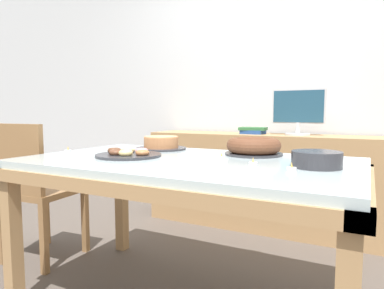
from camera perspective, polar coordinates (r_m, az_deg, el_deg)
name	(u,v)px	position (r m, az deg, el deg)	size (l,w,h in m)	color
wall_back	(273,81)	(3.31, 13.37, 10.26)	(8.00, 0.10, 2.60)	silver
dining_table	(187,176)	(1.74, -0.87, -5.32)	(1.68, 0.99, 0.78)	silver
chair	(34,186)	(2.53, -24.79, -6.25)	(0.45, 0.45, 0.94)	olive
sideboard	(262,181)	(3.07, 11.63, -5.98)	(2.04, 0.44, 0.82)	tan
computer_monitor	(298,112)	(2.94, 17.27, 5.18)	(0.42, 0.20, 0.38)	silver
book_stack	(253,130)	(3.04, 10.13, 2.33)	(0.24, 0.18, 0.06)	#23478C
cake_chocolate_round	(161,144)	(2.18, -5.15, 0.15)	(0.32, 0.32, 0.08)	#333338
cake_golden_bundt	(254,147)	(1.92, 10.23, -0.35)	(0.32, 0.32, 0.09)	#333338
pastry_platter	(128,154)	(1.85, -10.58, -1.57)	(0.35, 0.35, 0.04)	#333338
plate_stack	(317,159)	(1.55, 20.05, -2.34)	(0.21, 0.21, 0.07)	#333338
tealight_centre	(68,151)	(2.13, -19.95, -0.98)	(0.04, 0.04, 0.04)	silver
tealight_near_front	(222,157)	(1.72, 4.94, -2.16)	(0.04, 0.04, 0.04)	silver
tealight_left_edge	(292,169)	(1.43, 16.26, -3.91)	(0.04, 0.04, 0.04)	silver
tealight_right_edge	(253,163)	(1.54, 10.15, -3.09)	(0.04, 0.04, 0.04)	silver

